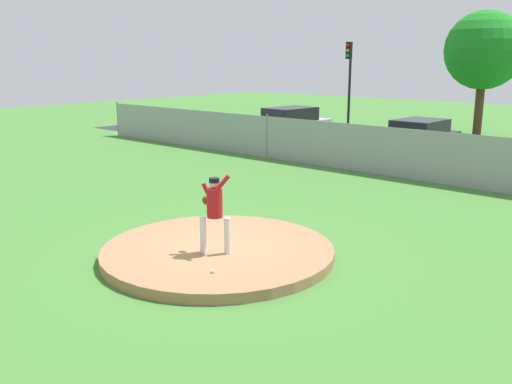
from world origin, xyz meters
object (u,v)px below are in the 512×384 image
Objects in this scene: parked_car_silver at (290,126)px; traffic_light_near at (349,72)px; baseball at (213,271)px; pitcher_youth at (214,207)px; parked_car_charcoal at (419,140)px; traffic_cone_orange at (451,161)px.

traffic_light_near is (0.33, 4.73, 2.56)m from parked_car_silver.
parked_car_silver is at bearing 123.58° from baseball.
pitcher_youth is 1.46m from baseball.
pitcher_youth is 14.63m from parked_car_charcoal.
traffic_light_near is at bearing 116.07° from baseball.
pitcher_youth is 0.34× the size of traffic_light_near.
parked_car_silver is at bearing 122.96° from pitcher_youth.
traffic_cone_orange is (-0.63, 13.38, -0.93)m from pitcher_youth.
pitcher_youth is at bearing -57.04° from parked_car_silver.
traffic_cone_orange is at bearing -6.32° from parked_car_silver.
parked_car_charcoal is (-2.47, 14.42, -0.40)m from pitcher_youth.
parked_car_charcoal is 8.40m from traffic_light_near.
traffic_light_near is (-8.96, 19.07, 2.21)m from pitcher_youth.
pitcher_youth is 22.75× the size of baseball.
parked_car_silver is 8.74m from traffic_cone_orange.
traffic_cone_orange is (-1.39, 14.19, 0.01)m from baseball.
traffic_light_near is at bearing 86.01° from parked_car_silver.
traffic_light_near is at bearing 145.67° from traffic_cone_orange.
pitcher_youth is at bearing -87.30° from traffic_cone_orange.
baseball is at bearing -56.42° from parked_car_silver.
traffic_light_near is (-8.33, 5.69, 3.14)m from traffic_cone_orange.
baseball is 0.02× the size of parked_car_charcoal.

